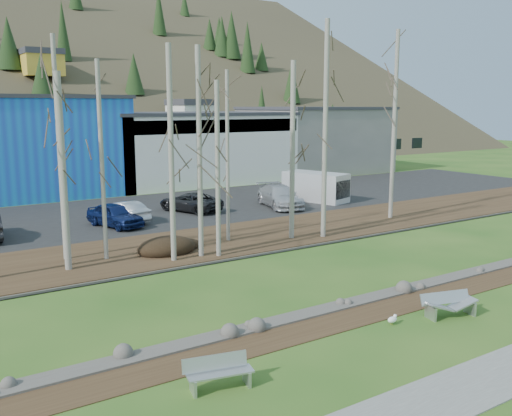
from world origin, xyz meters
TOP-DOWN VIEW (x-y plane):
  - ground at (0.00, 0.00)m, footprint 200.00×200.00m
  - footpath at (0.00, -3.50)m, footprint 80.00×2.00m
  - dirt_strip at (0.00, 2.10)m, footprint 80.00×1.80m
  - near_bank_rocks at (0.00, 3.10)m, footprint 80.00×0.80m
  - river at (0.00, 7.20)m, footprint 80.00×8.00m
  - far_bank_rocks at (0.00, 11.30)m, footprint 80.00×0.80m
  - far_bank at (0.00, 14.50)m, footprint 80.00×7.00m
  - parking_lot at (0.00, 25.00)m, footprint 80.00×14.00m
  - building_white at (12.00, 38.98)m, footprint 18.36×12.24m
  - building_grey at (28.00, 39.00)m, footprint 14.28×12.24m
  - bench_intact at (-6.71, 0.17)m, footprint 1.86×0.91m
  - bench_damaged at (2.79, 0.25)m, footprint 2.06×1.13m
  - seagull at (0.53, 0.79)m, footprint 0.46×0.22m
  - dirt_mound at (-2.11, 13.59)m, footprint 3.06×2.16m
  - birch_1 at (-6.68, 15.16)m, footprint 0.21×0.21m
  - birch_2 at (-7.08, 13.26)m, footprint 0.30×0.30m
  - birch_3 at (-5.04, 14.10)m, footprint 0.21×0.21m
  - birch_4 at (-2.43, 12.06)m, footprint 0.26×0.26m
  - birch_5 at (1.84, 14.15)m, footprint 0.20×0.20m
  - birch_6 at (-0.22, 11.60)m, footprint 0.23×0.23m
  - birch_7 at (6.79, 12.00)m, footprint 0.27×0.27m
  - birch_8 at (5.10, 12.72)m, footprint 0.28×0.28m
  - birch_9 at (14.10, 13.84)m, footprint 0.27×0.27m
  - birch_10 at (-0.95, 12.06)m, footprint 0.26×0.26m
  - car_2 at (-2.10, 21.08)m, footprint 2.77×4.50m
  - car_3 at (-1.13, 22.15)m, footprint 2.26×4.25m
  - car_4 at (4.10, 23.22)m, footprint 3.72×5.20m
  - car_5 at (10.35, 21.16)m, footprint 3.52×5.79m
  - van_white at (14.34, 21.69)m, footprint 3.44×5.42m

SIDE VIEW (x-z plane):
  - ground at x=0.00m, z-range 0.00..0.00m
  - near_bank_rocks at x=0.00m, z-range -0.25..0.25m
  - river at x=0.00m, z-range -0.45..0.45m
  - far_bank_rocks at x=0.00m, z-range -0.23..0.23m
  - dirt_strip at x=0.00m, z-range 0.00..0.03m
  - footpath at x=0.00m, z-range 0.00..0.04m
  - parking_lot at x=0.00m, z-range 0.00..0.14m
  - far_bank at x=0.00m, z-range 0.00..0.15m
  - seagull at x=0.53m, z-range 0.02..0.35m
  - bench_damaged at x=2.79m, z-range 0.00..0.88m
  - bench_intact at x=-6.71m, z-range 0.00..0.90m
  - dirt_mound at x=-2.11m, z-range 0.15..0.75m
  - car_4 at x=4.10m, z-range 0.14..1.46m
  - car_3 at x=-1.13m, z-range 0.14..1.47m
  - car_2 at x=-2.10m, z-range 0.14..1.57m
  - car_5 at x=10.35m, z-range 0.14..1.71m
  - van_white at x=14.34m, z-range 0.14..2.34m
  - building_white at x=12.00m, z-range 0.01..6.81m
  - building_grey at x=28.00m, z-range 0.01..7.31m
  - birch_6 at x=-0.22m, z-range 0.15..8.63m
  - birch_2 at x=-7.08m, z-range 0.15..8.91m
  - birch_5 at x=1.84m, z-range 0.15..9.30m
  - birch_3 at x=-5.04m, z-range 0.15..9.55m
  - birch_8 at x=5.10m, z-range 0.15..9.82m
  - birch_4 at x=-2.43m, z-range 0.15..10.22m
  - birch_10 at x=-0.95m, z-range 0.15..10.22m
  - birch_1 at x=-6.68m, z-range 0.15..10.66m
  - birch_7 at x=6.79m, z-range 0.15..11.99m
  - birch_9 at x=14.10m, z-range 0.15..12.15m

